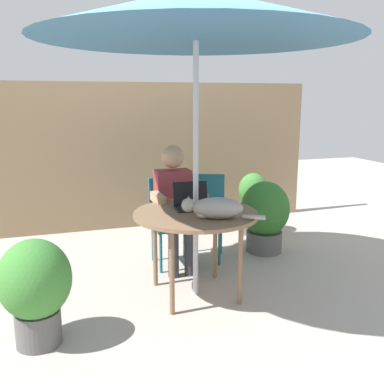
{
  "coord_description": "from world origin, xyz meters",
  "views": [
    {
      "loc": [
        -1.1,
        -3.33,
        1.66
      ],
      "look_at": [
        0.0,
        0.1,
        0.88
      ],
      "focal_mm": 41.07,
      "sensor_mm": 36.0,
      "label": 1
    }
  ],
  "objects_px": {
    "chair_empty": "(205,210)",
    "patio_umbrella": "(196,15)",
    "cat": "(214,208)",
    "person_seated": "(175,201)",
    "laptop": "(192,200)",
    "chair_occupied": "(171,214)",
    "potted_plant_by_chair": "(252,202)",
    "potted_plant_corner": "(35,286)",
    "patio_table": "(196,219)",
    "potted_plant_near_fence": "(265,214)"
  },
  "relations": [
    {
      "from": "chair_empty",
      "to": "patio_umbrella",
      "type": "bearing_deg",
      "value": -113.97
    },
    {
      "from": "chair_empty",
      "to": "cat",
      "type": "xyz_separation_m",
      "value": [
        -0.31,
        -1.09,
        0.31
      ]
    },
    {
      "from": "person_seated",
      "to": "laptop",
      "type": "bearing_deg",
      "value": -88.17
    },
    {
      "from": "chair_occupied",
      "to": "potted_plant_by_chair",
      "type": "height_order",
      "value": "chair_occupied"
    },
    {
      "from": "potted_plant_corner",
      "to": "patio_table",
      "type": "bearing_deg",
      "value": 17.93
    },
    {
      "from": "potted_plant_near_fence",
      "to": "chair_empty",
      "type": "bearing_deg",
      "value": 174.2
    },
    {
      "from": "potted_plant_by_chair",
      "to": "patio_table",
      "type": "bearing_deg",
      "value": -130.04
    },
    {
      "from": "person_seated",
      "to": "cat",
      "type": "bearing_deg",
      "value": -84.99
    },
    {
      "from": "patio_table",
      "to": "chair_occupied",
      "type": "height_order",
      "value": "chair_occupied"
    },
    {
      "from": "patio_table",
      "to": "potted_plant_near_fence",
      "type": "distance_m",
      "value": 1.34
    },
    {
      "from": "cat",
      "to": "potted_plant_corner",
      "type": "xyz_separation_m",
      "value": [
        -1.34,
        -0.18,
        -0.39
      ]
    },
    {
      "from": "chair_occupied",
      "to": "cat",
      "type": "height_order",
      "value": "cat"
    },
    {
      "from": "person_seated",
      "to": "cat",
      "type": "xyz_separation_m",
      "value": [
        0.08,
        -0.88,
        0.14
      ]
    },
    {
      "from": "potted_plant_near_fence",
      "to": "laptop",
      "type": "bearing_deg",
      "value": -148.44
    },
    {
      "from": "chair_empty",
      "to": "potted_plant_by_chair",
      "type": "xyz_separation_m",
      "value": [
        0.83,
        0.58,
        -0.11
      ]
    },
    {
      "from": "patio_table",
      "to": "patio_umbrella",
      "type": "relative_size",
      "value": 0.41
    },
    {
      "from": "patio_table",
      "to": "person_seated",
      "type": "distance_m",
      "value": 0.65
    },
    {
      "from": "cat",
      "to": "potted_plant_by_chair",
      "type": "xyz_separation_m",
      "value": [
        1.14,
        1.67,
        -0.42
      ]
    },
    {
      "from": "patio_table",
      "to": "chair_occupied",
      "type": "xyz_separation_m",
      "value": [
        0.0,
        0.8,
        -0.16
      ]
    },
    {
      "from": "chair_occupied",
      "to": "cat",
      "type": "relative_size",
      "value": 1.43
    },
    {
      "from": "cat",
      "to": "potted_plant_corner",
      "type": "relative_size",
      "value": 0.81
    },
    {
      "from": "patio_umbrella",
      "to": "cat",
      "type": "bearing_deg",
      "value": -71.43
    },
    {
      "from": "laptop",
      "to": "potted_plant_corner",
      "type": "bearing_deg",
      "value": -156.05
    },
    {
      "from": "chair_occupied",
      "to": "person_seated",
      "type": "relative_size",
      "value": 0.72
    },
    {
      "from": "patio_umbrella",
      "to": "potted_plant_by_chair",
      "type": "bearing_deg",
      "value": 49.96
    },
    {
      "from": "patio_umbrella",
      "to": "cat",
      "type": "relative_size",
      "value": 4.1
    },
    {
      "from": "patio_umbrella",
      "to": "potted_plant_near_fence",
      "type": "distance_m",
      "value": 2.27
    },
    {
      "from": "chair_empty",
      "to": "potted_plant_corner",
      "type": "height_order",
      "value": "chair_empty"
    },
    {
      "from": "chair_occupied",
      "to": "person_seated",
      "type": "height_order",
      "value": "person_seated"
    },
    {
      "from": "patio_table",
      "to": "potted_plant_corner",
      "type": "relative_size",
      "value": 1.39
    },
    {
      "from": "chair_empty",
      "to": "cat",
      "type": "distance_m",
      "value": 1.18
    },
    {
      "from": "cat",
      "to": "potted_plant_corner",
      "type": "height_order",
      "value": "cat"
    },
    {
      "from": "patio_umbrella",
      "to": "chair_empty",
      "type": "distance_m",
      "value": 2.0
    },
    {
      "from": "person_seated",
      "to": "potted_plant_near_fence",
      "type": "distance_m",
      "value": 1.09
    },
    {
      "from": "chair_empty",
      "to": "potted_plant_corner",
      "type": "bearing_deg",
      "value": -142.33
    },
    {
      "from": "chair_occupied",
      "to": "potted_plant_corner",
      "type": "distance_m",
      "value": 1.76
    },
    {
      "from": "potted_plant_near_fence",
      "to": "cat",
      "type": "bearing_deg",
      "value": -133.59
    },
    {
      "from": "laptop",
      "to": "potted_plant_near_fence",
      "type": "height_order",
      "value": "laptop"
    },
    {
      "from": "chair_empty",
      "to": "person_seated",
      "type": "relative_size",
      "value": 0.72
    },
    {
      "from": "chair_empty",
      "to": "chair_occupied",
      "type": "bearing_deg",
      "value": -171.16
    },
    {
      "from": "potted_plant_by_chair",
      "to": "potted_plant_corner",
      "type": "distance_m",
      "value": 3.1
    },
    {
      "from": "potted_plant_near_fence",
      "to": "potted_plant_corner",
      "type": "height_order",
      "value": "potted_plant_near_fence"
    },
    {
      "from": "laptop",
      "to": "potted_plant_by_chair",
      "type": "height_order",
      "value": "laptop"
    },
    {
      "from": "potted_plant_near_fence",
      "to": "potted_plant_by_chair",
      "type": "distance_m",
      "value": 0.67
    },
    {
      "from": "person_seated",
      "to": "potted_plant_near_fence",
      "type": "bearing_deg",
      "value": 8.03
    },
    {
      "from": "patio_umbrella",
      "to": "person_seated",
      "type": "relative_size",
      "value": 2.06
    },
    {
      "from": "chair_occupied",
      "to": "chair_empty",
      "type": "bearing_deg",
      "value": 8.84
    },
    {
      "from": "patio_table",
      "to": "chair_empty",
      "type": "xyz_separation_m",
      "value": [
        0.38,
        0.86,
        -0.16
      ]
    },
    {
      "from": "cat",
      "to": "chair_empty",
      "type": "bearing_deg",
      "value": 74.28
    },
    {
      "from": "cat",
      "to": "person_seated",
      "type": "bearing_deg",
      "value": 95.01
    }
  ]
}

